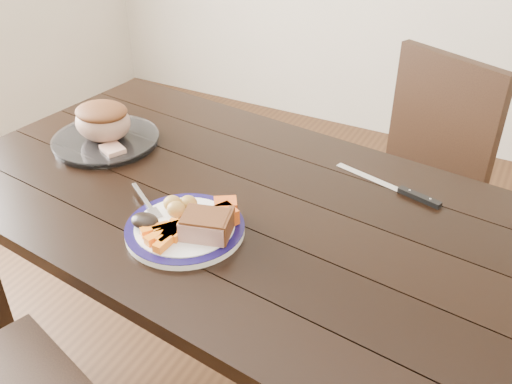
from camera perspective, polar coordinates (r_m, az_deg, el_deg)
The scene contains 15 objects.
ground at distance 2.01m, azimuth -1.84°, elevation -18.50°, with size 4.00×4.00×0.00m, color #472B16.
dining_table at distance 1.55m, azimuth -2.26°, elevation -3.30°, with size 1.70×1.08×0.75m.
chair_far at distance 2.11m, azimuth 15.64°, elevation 1.84°, with size 0.56×0.56×0.93m.
dinner_plate at distance 1.38m, azimuth -7.10°, elevation -3.72°, with size 0.29×0.29×0.02m, color white.
plate_rim at distance 1.37m, azimuth -7.13°, elevation -3.44°, with size 0.29×0.29×0.02m, color #120C3F.
serving_platter at distance 1.81m, azimuth -14.77°, elevation 4.93°, with size 0.31×0.31×0.02m, color white.
pork_slice at distance 1.33m, azimuth -5.05°, elevation -3.37°, with size 0.11×0.09×0.05m, color tan.
roasted_potatoes at distance 1.41m, azimuth -7.73°, elevation -1.35°, with size 0.08×0.08×0.04m.
carrot_batons at distance 1.34m, azimuth -8.95°, elevation -4.10°, with size 0.10×0.12×0.02m.
pumpkin_wedges at distance 1.38m, azimuth -3.06°, elevation -1.91°, with size 0.09×0.10×0.04m.
dark_mushroom at distance 1.37m, azimuth -11.05°, elevation -2.85°, with size 0.07×0.05×0.03m, color black.
fork at distance 1.46m, azimuth -10.84°, elevation -1.11°, with size 0.16×0.11×0.00m.
roast_joint at distance 1.78m, azimuth -15.06°, elevation 6.76°, with size 0.17×0.15×0.11m, color tan.
cut_slice at distance 1.72m, azimuth -14.13°, elevation 4.13°, with size 0.07×0.06×0.02m, color tan.
carving_knife at distance 1.56m, azimuth 14.76°, elevation 0.00°, with size 0.31×0.10×0.01m.
Camera 1 is at (0.64, -1.07, 1.58)m, focal length 40.00 mm.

